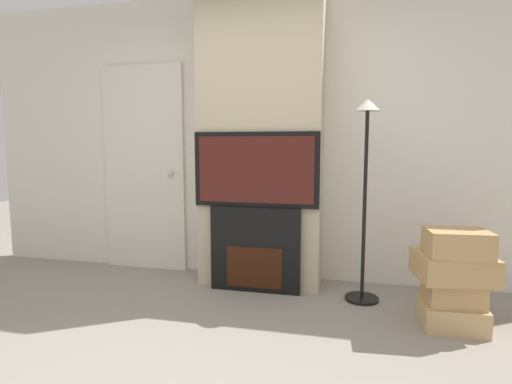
{
  "coord_description": "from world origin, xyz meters",
  "views": [
    {
      "loc": [
        0.77,
        -1.76,
        1.27
      ],
      "look_at": [
        0.0,
        1.58,
        0.88
      ],
      "focal_mm": 28.0,
      "sensor_mm": 36.0,
      "label": 1
    }
  ],
  "objects_px": {
    "box_stack": "(454,278)",
    "floor_lamp": "(366,173)",
    "television": "(256,170)",
    "fireplace": "(256,249)"
  },
  "relations": [
    {
      "from": "television",
      "to": "box_stack",
      "type": "bearing_deg",
      "value": -15.09
    },
    {
      "from": "fireplace",
      "to": "television",
      "type": "height_order",
      "value": "television"
    },
    {
      "from": "fireplace",
      "to": "floor_lamp",
      "type": "relative_size",
      "value": 0.48
    },
    {
      "from": "floor_lamp",
      "to": "box_stack",
      "type": "relative_size",
      "value": 2.33
    },
    {
      "from": "television",
      "to": "box_stack",
      "type": "relative_size",
      "value": 1.55
    },
    {
      "from": "fireplace",
      "to": "box_stack",
      "type": "relative_size",
      "value": 1.12
    },
    {
      "from": "television",
      "to": "box_stack",
      "type": "distance_m",
      "value": 1.72
    },
    {
      "from": "box_stack",
      "to": "floor_lamp",
      "type": "bearing_deg",
      "value": 147.76
    },
    {
      "from": "television",
      "to": "floor_lamp",
      "type": "xyz_separation_m",
      "value": [
        0.91,
        -0.03,
        -0.02
      ]
    },
    {
      "from": "television",
      "to": "box_stack",
      "type": "xyz_separation_m",
      "value": [
        1.51,
        -0.41,
        -0.71
      ]
    }
  ]
}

